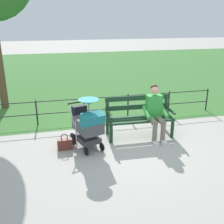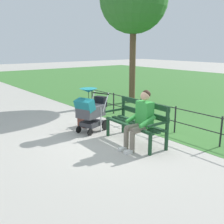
{
  "view_description": "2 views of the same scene",
  "coord_description": "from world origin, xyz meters",
  "px_view_note": "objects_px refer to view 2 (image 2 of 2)",
  "views": [
    {
      "loc": [
        1.48,
        5.56,
        2.74
      ],
      "look_at": [
        0.22,
        0.25,
        0.78
      ],
      "focal_mm": 42.27,
      "sensor_mm": 36.0,
      "label": 1
    },
    {
      "loc": [
        -4.85,
        4.0,
        2.18
      ],
      "look_at": [
        0.07,
        0.16,
        0.64
      ],
      "focal_mm": 42.92,
      "sensor_mm": 36.0,
      "label": 2
    }
  ],
  "objects_px": {
    "handbag": "(83,122)",
    "stroller": "(91,110)",
    "park_bench": "(138,120)",
    "person_on_bench": "(141,118)"
  },
  "relations": [
    {
      "from": "handbag",
      "to": "park_bench",
      "type": "bearing_deg",
      "value": -168.7
    },
    {
      "from": "park_bench",
      "to": "stroller",
      "type": "relative_size",
      "value": 1.41
    },
    {
      "from": "person_on_bench",
      "to": "handbag",
      "type": "bearing_deg",
      "value": 3.8
    },
    {
      "from": "park_bench",
      "to": "person_on_bench",
      "type": "distance_m",
      "value": 0.42
    },
    {
      "from": "park_bench",
      "to": "stroller",
      "type": "bearing_deg",
      "value": 18.04
    },
    {
      "from": "stroller",
      "to": "handbag",
      "type": "distance_m",
      "value": 0.7
    },
    {
      "from": "handbag",
      "to": "stroller",
      "type": "bearing_deg",
      "value": 173.25
    },
    {
      "from": "stroller",
      "to": "handbag",
      "type": "relative_size",
      "value": 3.11
    },
    {
      "from": "park_bench",
      "to": "person_on_bench",
      "type": "bearing_deg",
      "value": 145.28
    },
    {
      "from": "park_bench",
      "to": "person_on_bench",
      "type": "xyz_separation_m",
      "value": [
        -0.32,
        0.22,
        0.15
      ]
    }
  ]
}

